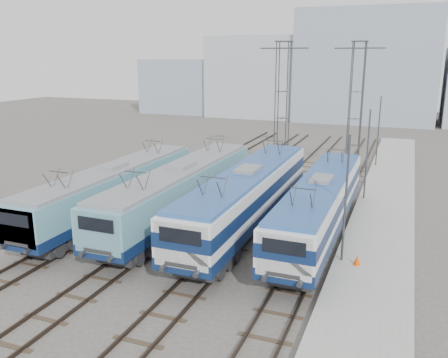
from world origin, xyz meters
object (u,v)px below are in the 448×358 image
(locomotive_center_right, at_px, (247,194))
(mast_mid, at_px, (367,157))
(mast_rear, at_px, (378,133))
(locomotive_far_left, at_px, (113,188))
(catenary_tower_west, at_px, (282,101))
(locomotive_center_left, at_px, (180,189))
(locomotive_far_right, at_px, (320,203))
(catenary_tower_east, at_px, (356,101))
(safety_cone, at_px, (357,260))
(mast_front, at_px, (345,202))

(locomotive_center_right, height_order, mast_mid, mast_mid)
(mast_rear, bearing_deg, locomotive_far_left, -124.64)
(catenary_tower_west, bearing_deg, locomotive_center_left, -97.46)
(locomotive_center_left, bearing_deg, locomotive_far_right, 3.35)
(locomotive_center_left, height_order, locomotive_far_right, locomotive_center_left)
(locomotive_center_right, relative_size, locomotive_far_right, 1.07)
(catenary_tower_east, bearing_deg, locomotive_center_left, -114.52)
(locomotive_far_right, bearing_deg, mast_mid, 77.93)
(safety_cone, bearing_deg, catenary_tower_west, 114.84)
(catenary_tower_west, height_order, mast_front, catenary_tower_west)
(mast_front, bearing_deg, locomotive_far_left, 173.38)
(locomotive_center_right, distance_m, locomotive_far_right, 4.51)
(locomotive_far_right, distance_m, safety_cone, 4.85)
(locomotive_center_left, height_order, mast_rear, mast_rear)
(locomotive_far_left, relative_size, mast_mid, 2.51)
(locomotive_far_left, bearing_deg, mast_rear, 55.36)
(mast_mid, height_order, safety_cone, mast_mid)
(locomotive_far_right, relative_size, safety_cone, 34.29)
(mast_front, height_order, mast_mid, same)
(catenary_tower_west, xyz_separation_m, mast_rear, (8.60, 4.00, -3.14))
(mast_mid, xyz_separation_m, safety_cone, (0.81, -12.33, -2.94))
(locomotive_center_right, distance_m, safety_cone, 8.14)
(mast_rear, bearing_deg, mast_mid, -90.00)
(locomotive_far_right, bearing_deg, mast_front, -61.07)
(catenary_tower_east, distance_m, mast_front, 22.32)
(locomotive_center_left, height_order, catenary_tower_west, catenary_tower_west)
(locomotive_center_left, bearing_deg, locomotive_center_right, 3.01)
(locomotive_far_right, xyz_separation_m, mast_front, (1.85, -3.35, 1.24))
(catenary_tower_east, relative_size, mast_rear, 1.71)
(locomotive_center_left, distance_m, mast_mid, 14.26)
(catenary_tower_west, relative_size, catenary_tower_east, 1.00)
(catenary_tower_west, bearing_deg, mast_front, -66.73)
(locomotive_far_right, relative_size, catenary_tower_east, 1.47)
(safety_cone, bearing_deg, locomotive_far_right, 125.90)
(catenary_tower_east, distance_m, safety_cone, 23.33)
(locomotive_center_left, bearing_deg, safety_cone, -15.13)
(mast_mid, relative_size, safety_cone, 13.59)
(locomotive_center_left, distance_m, catenary_tower_east, 21.52)
(catenary_tower_east, distance_m, mast_rear, 4.28)
(locomotive_far_left, distance_m, mast_front, 15.51)
(locomotive_far_left, distance_m, safety_cone, 16.38)
(locomotive_center_right, xyz_separation_m, mast_rear, (6.35, 20.94, 1.09))
(locomotive_center_left, bearing_deg, mast_mid, 40.23)
(mast_front, bearing_deg, catenary_tower_east, 95.45)
(mast_front, relative_size, mast_rear, 1.00)
(locomotive_far_right, bearing_deg, locomotive_center_right, -176.32)
(locomotive_far_left, distance_m, catenary_tower_west, 19.93)
(catenary_tower_west, distance_m, mast_front, 22.00)
(locomotive_center_left, xyz_separation_m, catenary_tower_east, (8.75, 19.18, 4.35))
(locomotive_far_right, bearing_deg, safety_cone, -54.10)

